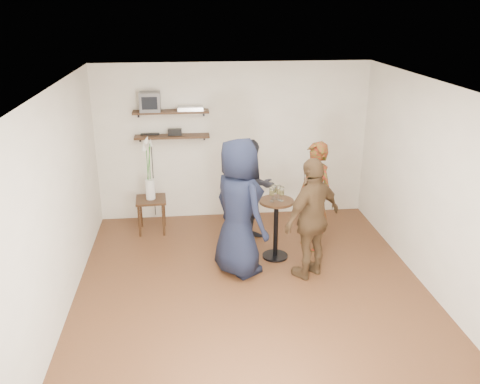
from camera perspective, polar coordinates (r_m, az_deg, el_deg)
name	(u,v)px	position (r m, az deg, el deg)	size (l,w,h in m)	color
room	(253,195)	(6.11, 1.45, -0.31)	(4.58, 5.08, 2.68)	#412915
shelf_upper	(171,112)	(8.20, -7.76, 8.92)	(1.20, 0.25, 0.04)	black
shelf_lower	(172,136)	(8.29, -7.63, 6.21)	(1.20, 0.25, 0.04)	black
crt_monitor	(150,102)	(8.18, -10.07, 9.97)	(0.32, 0.30, 0.30)	#59595B
dvd_deck	(190,108)	(8.19, -5.61, 9.33)	(0.40, 0.24, 0.06)	silver
radio	(175,132)	(8.27, -7.33, 6.68)	(0.22, 0.10, 0.10)	black
power_strip	(150,134)	(8.35, -10.07, 6.41)	(0.30, 0.05, 0.03)	black
side_table	(151,204)	(8.18, -9.94, -1.34)	(0.49, 0.49, 0.56)	black
vase_lilies	(149,179)	(8.04, -10.13, 1.46)	(0.20, 0.21, 1.05)	silver
drinks_table	(276,221)	(7.22, 4.06, -3.26)	(0.48, 0.48, 0.88)	black
wine_glass_fl	(272,192)	(7.00, 3.59, 0.01)	(0.07, 0.07, 0.21)	silver
wine_glass_fr	(282,192)	(7.02, 4.71, 0.05)	(0.07, 0.07, 0.21)	silver
wine_glass_bl	(274,190)	(7.10, 3.82, 0.27)	(0.07, 0.07, 0.20)	silver
wine_glass_br	(279,190)	(7.06, 4.39, 0.20)	(0.07, 0.07, 0.21)	silver
person_plaid	(314,196)	(7.50, 8.35, -0.48)	(0.59, 0.39, 1.63)	maroon
person_dark	(251,191)	(7.65, 1.26, 0.06)	(0.78, 0.61, 1.60)	black
person_navy	(239,208)	(6.67, -0.13, -1.80)	(0.92, 0.60, 1.87)	black
person_brown	(312,219)	(6.70, 8.13, -2.98)	(0.97, 0.40, 1.65)	#4C3620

